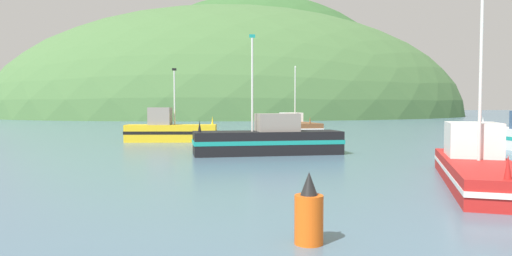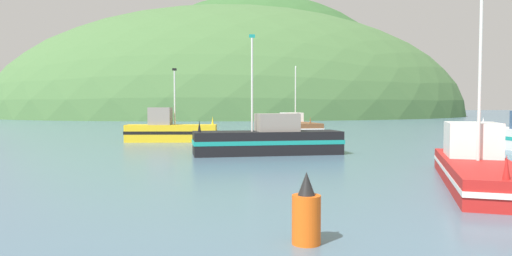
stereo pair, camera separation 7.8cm
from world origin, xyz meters
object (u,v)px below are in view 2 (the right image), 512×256
object	(u,v)px
fishing_boat_brown	(296,127)
fishing_boat_red	(477,165)
fishing_boat_yellow	(170,131)
fishing_boat_black	(268,140)
channel_buoy	(306,214)

from	to	relation	value
fishing_boat_brown	fishing_boat_red	bearing A→B (deg)	-4.52
fishing_boat_yellow	fishing_boat_brown	world-z (taller)	fishing_boat_brown
fishing_boat_yellow	fishing_boat_brown	bearing A→B (deg)	43.24
fishing_boat_yellow	fishing_boat_red	size ratio (longest dim) A/B	0.80
fishing_boat_black	fishing_boat_yellow	bearing A→B (deg)	-61.71
fishing_boat_red	channel_buoy	bearing A→B (deg)	-26.50
fishing_boat_brown	fishing_boat_black	bearing A→B (deg)	-21.45
fishing_boat_yellow	channel_buoy	size ratio (longest dim) A/B	4.97
fishing_boat_yellow	channel_buoy	distance (m)	29.38
fishing_boat_red	fishing_boat_yellow	bearing A→B (deg)	-125.60
fishing_boat_red	channel_buoy	xyz separation A→B (m)	(-9.18, -5.35, -0.08)
channel_buoy	fishing_boat_red	bearing A→B (deg)	30.26
fishing_boat_yellow	fishing_boat_black	world-z (taller)	fishing_boat_black
fishing_boat_black	fishing_boat_brown	distance (m)	21.29
fishing_boat_brown	channel_buoy	bearing A→B (deg)	-16.61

